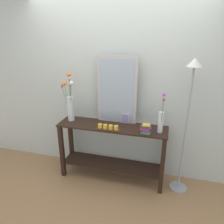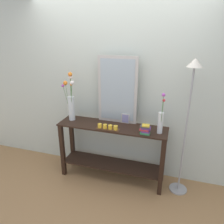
{
  "view_description": "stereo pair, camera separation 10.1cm",
  "coord_description": "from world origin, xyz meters",
  "px_view_note": "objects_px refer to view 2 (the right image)",
  "views": [
    {
      "loc": [
        0.71,
        -2.6,
        2.08
      ],
      "look_at": [
        0.0,
        0.0,
        1.06
      ],
      "focal_mm": 34.2,
      "sensor_mm": 36.0,
      "label": 1
    },
    {
      "loc": [
        0.8,
        -2.57,
        2.08
      ],
      "look_at": [
        0.0,
        0.0,
        1.06
      ],
      "focal_mm": 34.2,
      "sensor_mm": 36.0,
      "label": 2
    }
  ],
  "objects_px": {
    "vase_right": "(161,121)",
    "book_stack": "(145,129)",
    "mirror_leaning": "(117,90)",
    "floor_lamp": "(189,108)",
    "picture_frame_small": "(125,118)",
    "console_table": "(112,147)",
    "candle_tray": "(108,127)",
    "tall_vase_left": "(71,102)"
  },
  "relations": [
    {
      "from": "vase_right",
      "to": "book_stack",
      "type": "bearing_deg",
      "value": -155.65
    },
    {
      "from": "console_table",
      "to": "floor_lamp",
      "type": "height_order",
      "value": "floor_lamp"
    },
    {
      "from": "vase_right",
      "to": "book_stack",
      "type": "height_order",
      "value": "vase_right"
    },
    {
      "from": "tall_vase_left",
      "to": "picture_frame_small",
      "type": "bearing_deg",
      "value": 7.42
    },
    {
      "from": "vase_right",
      "to": "candle_tray",
      "type": "height_order",
      "value": "vase_right"
    },
    {
      "from": "mirror_leaning",
      "to": "console_table",
      "type": "bearing_deg",
      "value": -99.61
    },
    {
      "from": "console_table",
      "to": "tall_vase_left",
      "type": "distance_m",
      "value": 0.88
    },
    {
      "from": "candle_tray",
      "to": "picture_frame_small",
      "type": "height_order",
      "value": "picture_frame_small"
    },
    {
      "from": "console_table",
      "to": "vase_right",
      "type": "bearing_deg",
      "value": -2.73
    },
    {
      "from": "candle_tray",
      "to": "picture_frame_small",
      "type": "bearing_deg",
      "value": 57.43
    },
    {
      "from": "console_table",
      "to": "picture_frame_small",
      "type": "xyz_separation_m",
      "value": [
        0.15,
        0.14,
        0.4
      ]
    },
    {
      "from": "mirror_leaning",
      "to": "picture_frame_small",
      "type": "height_order",
      "value": "mirror_leaning"
    },
    {
      "from": "tall_vase_left",
      "to": "vase_right",
      "type": "distance_m",
      "value": 1.29
    },
    {
      "from": "picture_frame_small",
      "to": "console_table",
      "type": "bearing_deg",
      "value": -136.76
    },
    {
      "from": "picture_frame_small",
      "to": "floor_lamp",
      "type": "relative_size",
      "value": 0.08
    },
    {
      "from": "candle_tray",
      "to": "floor_lamp",
      "type": "bearing_deg",
      "value": 7.76
    },
    {
      "from": "mirror_leaning",
      "to": "book_stack",
      "type": "bearing_deg",
      "value": -31.25
    },
    {
      "from": "book_stack",
      "to": "floor_lamp",
      "type": "bearing_deg",
      "value": 13.31
    },
    {
      "from": "mirror_leaning",
      "to": "candle_tray",
      "type": "distance_m",
      "value": 0.53
    },
    {
      "from": "console_table",
      "to": "candle_tray",
      "type": "xyz_separation_m",
      "value": [
        -0.02,
        -0.13,
        0.36
      ]
    },
    {
      "from": "console_table",
      "to": "mirror_leaning",
      "type": "bearing_deg",
      "value": 80.39
    },
    {
      "from": "candle_tray",
      "to": "tall_vase_left",
      "type": "bearing_deg",
      "value": 164.46
    },
    {
      "from": "mirror_leaning",
      "to": "floor_lamp",
      "type": "bearing_deg",
      "value": -9.44
    },
    {
      "from": "tall_vase_left",
      "to": "vase_right",
      "type": "bearing_deg",
      "value": -3.24
    },
    {
      "from": "picture_frame_small",
      "to": "book_stack",
      "type": "bearing_deg",
      "value": -38.24
    },
    {
      "from": "book_stack",
      "to": "candle_tray",
      "type": "bearing_deg",
      "value": -177.87
    },
    {
      "from": "vase_right",
      "to": "picture_frame_small",
      "type": "relative_size",
      "value": 3.87
    },
    {
      "from": "vase_right",
      "to": "floor_lamp",
      "type": "distance_m",
      "value": 0.37
    },
    {
      "from": "candle_tray",
      "to": "book_stack",
      "type": "distance_m",
      "value": 0.5
    },
    {
      "from": "console_table",
      "to": "mirror_leaning",
      "type": "relative_size",
      "value": 1.63
    },
    {
      "from": "book_stack",
      "to": "mirror_leaning",
      "type": "bearing_deg",
      "value": 148.75
    },
    {
      "from": "picture_frame_small",
      "to": "candle_tray",
      "type": "bearing_deg",
      "value": -122.57
    },
    {
      "from": "book_stack",
      "to": "floor_lamp",
      "type": "distance_m",
      "value": 0.59
    },
    {
      "from": "tall_vase_left",
      "to": "floor_lamp",
      "type": "distance_m",
      "value": 1.6
    },
    {
      "from": "tall_vase_left",
      "to": "floor_lamp",
      "type": "relative_size",
      "value": 0.38
    },
    {
      "from": "mirror_leaning",
      "to": "tall_vase_left",
      "type": "relative_size",
      "value": 1.36
    },
    {
      "from": "candle_tray",
      "to": "vase_right",
      "type": "bearing_deg",
      "value": 8.27
    },
    {
      "from": "tall_vase_left",
      "to": "picture_frame_small",
      "type": "xyz_separation_m",
      "value": [
        0.79,
        0.1,
        -0.2
      ]
    },
    {
      "from": "console_table",
      "to": "vase_right",
      "type": "relative_size",
      "value": 2.76
    },
    {
      "from": "mirror_leaning",
      "to": "candle_tray",
      "type": "height_order",
      "value": "mirror_leaning"
    },
    {
      "from": "mirror_leaning",
      "to": "tall_vase_left",
      "type": "height_order",
      "value": "mirror_leaning"
    },
    {
      "from": "console_table",
      "to": "mirror_leaning",
      "type": "height_order",
      "value": "mirror_leaning"
    }
  ]
}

